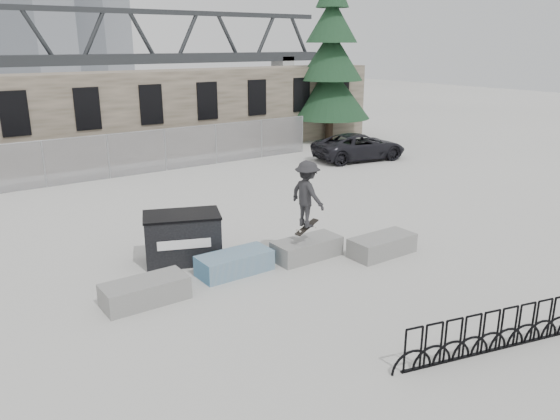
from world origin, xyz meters
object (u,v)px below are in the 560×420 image
at_px(planter_far_left, 145,291).
at_px(planter_center_left, 235,262).
at_px(dumpster, 183,237).
at_px(bike_rack, 499,330).
at_px(spruce_tree, 331,63).
at_px(skateboarder, 307,194).
at_px(suv, 359,147).
at_px(planter_offset, 382,245).
at_px(planter_center_right, 307,248).

distance_m(planter_far_left, planter_center_left, 2.64).
height_order(planter_far_left, dumpster, dumpster).
bearing_deg(planter_far_left, planter_center_left, 6.04).
height_order(planter_far_left, bike_rack, bike_rack).
bearing_deg(spruce_tree, skateboarder, -131.99).
bearing_deg(dumpster, planter_far_left, -113.64).
xyz_separation_m(planter_far_left, suv, (15.57, 9.25, 0.39)).
distance_m(planter_center_left, skateboarder, 2.69).
bearing_deg(bike_rack, spruce_tree, 57.62).
relative_size(bike_rack, spruce_tree, 0.42).
distance_m(planter_far_left, skateboarder, 4.97).
bearing_deg(planter_offset, dumpster, 149.45).
xyz_separation_m(spruce_tree, skateboarder, (-13.57, -15.07, -2.73)).
bearing_deg(dumpster, suv, 50.28).
height_order(planter_center_left, planter_center_right, same).
bearing_deg(spruce_tree, bike_rack, -122.38).
distance_m(planter_center_left, planter_offset, 4.38).
bearing_deg(planter_offset, suv, 49.62).
xyz_separation_m(planter_far_left, bike_rack, (4.95, -6.09, 0.14)).
relative_size(planter_center_left, skateboarder, 0.99).
bearing_deg(planter_offset, bike_rack, -110.19).
xyz_separation_m(planter_far_left, dumpster, (1.88, 1.85, 0.40)).
xyz_separation_m(bike_rack, spruce_tree, (13.29, 20.96, 4.26)).
bearing_deg(spruce_tree, planter_far_left, -140.82).
xyz_separation_m(planter_offset, bike_rack, (-1.85, -5.03, 0.14)).
xyz_separation_m(planter_offset, skateboarder, (-2.13, 0.85, 1.67)).
relative_size(dumpster, bike_rack, 0.51).
xyz_separation_m(planter_center_right, bike_rack, (0.09, -6.10, 0.14)).
height_order(dumpster, spruce_tree, spruce_tree).
xyz_separation_m(planter_center_left, spruce_tree, (15.62, 14.59, 4.40)).
height_order(planter_far_left, planter_center_right, same).
xyz_separation_m(dumpster, spruce_tree, (16.36, 13.02, 4.00)).
xyz_separation_m(dumpster, bike_rack, (3.07, -7.94, -0.26)).
bearing_deg(dumpster, planter_center_right, -9.72).
bearing_deg(planter_far_left, suv, 30.72).
distance_m(planter_far_left, planter_offset, 6.88).
bearing_deg(bike_rack, dumpster, 111.14).
height_order(planter_far_left, skateboarder, skateboarder).
height_order(planter_center_right, planter_offset, same).
bearing_deg(planter_far_left, planter_offset, -8.83).
height_order(planter_center_right, dumpster, dumpster).
bearing_deg(planter_far_left, skateboarder, -2.51).
xyz_separation_m(planter_center_left, bike_rack, (2.33, -6.37, 0.14)).
bearing_deg(suv, planter_far_left, 130.80).
bearing_deg(dumpster, planter_center_left, -42.84).
distance_m(planter_offset, bike_rack, 5.36).
relative_size(planter_far_left, dumpster, 0.82).
xyz_separation_m(planter_far_left, skateboarder, (4.67, -0.20, 1.67)).
distance_m(planter_far_left, dumpster, 2.67).
xyz_separation_m(spruce_tree, suv, (-2.68, -5.62, -4.01)).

